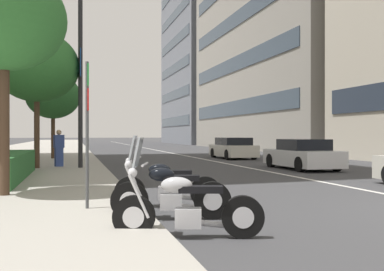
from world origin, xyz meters
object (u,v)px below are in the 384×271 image
(street_lamp_with_banners, at_px, (88,52))
(car_lead_in_lane, at_px, (302,155))
(motorcycle_second_in_row, at_px, (166,186))
(street_tree_far_plaza, at_px, (4,19))
(motorcycle_under_tarp, at_px, (185,208))
(car_far_down_avenue, at_px, (233,148))
(pedestrian_on_plaza, at_px, (59,148))
(street_tree_by_lamp_post, at_px, (37,67))
(motorcycle_far_end_row, at_px, (169,194))
(parking_sign_by_curb, at_px, (87,117))
(street_tree_mid_sidewalk, at_px, (53,96))

(street_lamp_with_banners, bearing_deg, car_lead_in_lane, -98.47)
(motorcycle_second_in_row, bearing_deg, street_tree_far_plaza, -12.93)
(motorcycle_under_tarp, bearing_deg, street_lamp_with_banners, -69.98)
(car_far_down_avenue, height_order, street_tree_far_plaza, street_tree_far_plaza)
(car_far_down_avenue, xyz_separation_m, pedestrian_on_plaza, (-6.56, 10.25, 0.30))
(street_lamp_with_banners, relative_size, pedestrian_on_plaza, 5.12)
(motorcycle_under_tarp, xyz_separation_m, pedestrian_on_plaza, (13.48, 2.18, 0.49))
(car_far_down_avenue, distance_m, street_tree_far_plaza, 19.48)
(motorcycle_under_tarp, height_order, street_lamp_with_banners, street_lamp_with_banners)
(car_lead_in_lane, bearing_deg, motorcycle_under_tarp, 144.56)
(motorcycle_second_in_row, bearing_deg, street_tree_by_lamp_post, -58.16)
(motorcycle_far_end_row, height_order, street_tree_far_plaza, street_tree_far_plaza)
(parking_sign_by_curb, bearing_deg, street_lamp_with_banners, -1.87)
(street_lamp_with_banners, xyz_separation_m, street_tree_by_lamp_post, (0.20, 2.03, -0.66))
(motorcycle_far_end_row, distance_m, parking_sign_by_curb, 2.07)
(motorcycle_under_tarp, distance_m, car_far_down_avenue, 21.60)
(parking_sign_by_curb, relative_size, street_tree_mid_sidewalk, 0.56)
(motorcycle_under_tarp, relative_size, car_far_down_avenue, 0.52)
(parking_sign_by_curb, bearing_deg, pedestrian_on_plaza, 4.33)
(motorcycle_far_end_row, relative_size, pedestrian_on_plaza, 1.36)
(street_lamp_with_banners, distance_m, street_tree_far_plaza, 8.40)
(car_lead_in_lane, bearing_deg, car_far_down_avenue, -0.14)
(street_tree_by_lamp_post, distance_m, street_tree_mid_sidewalk, 7.54)
(street_tree_mid_sidewalk, bearing_deg, car_lead_in_lane, -130.16)
(motorcycle_under_tarp, distance_m, car_lead_in_lane, 13.76)
(motorcycle_far_end_row, distance_m, car_lead_in_lane, 12.57)
(street_lamp_with_banners, bearing_deg, motorcycle_far_end_row, -174.60)
(motorcycle_second_in_row, height_order, car_lead_in_lane, motorcycle_second_in_row)
(street_lamp_with_banners, height_order, pedestrian_on_plaza, street_lamp_with_banners)
(car_lead_in_lane, distance_m, street_tree_mid_sidewalk, 14.37)
(street_tree_by_lamp_post, bearing_deg, motorcycle_second_in_row, -161.78)
(parking_sign_by_curb, height_order, street_tree_far_plaza, street_tree_far_plaza)
(street_lamp_with_banners, relative_size, street_tree_mid_sidewalk, 1.64)
(motorcycle_under_tarp, height_order, parking_sign_by_curb, parking_sign_by_curb)
(car_far_down_avenue, bearing_deg, street_lamp_with_banners, 129.28)
(motorcycle_far_end_row, height_order, street_tree_by_lamp_post, street_tree_by_lamp_post)
(parking_sign_by_curb, distance_m, street_tree_mid_sidewalk, 18.26)
(car_lead_in_lane, bearing_deg, parking_sign_by_curb, 134.34)
(car_lead_in_lane, height_order, street_tree_far_plaza, street_tree_far_plaza)
(street_lamp_with_banners, bearing_deg, street_tree_mid_sidewalk, 12.63)
(motorcycle_under_tarp, relative_size, street_tree_by_lamp_post, 0.39)
(motorcycle_under_tarp, xyz_separation_m, street_lamp_with_banners, (12.53, 0.98, 4.46))
(motorcycle_second_in_row, height_order, parking_sign_by_curb, parking_sign_by_curb)
(motorcycle_far_end_row, xyz_separation_m, car_far_down_avenue, (18.58, -8.00, 0.18))
(motorcycle_under_tarp, height_order, street_tree_mid_sidewalk, street_tree_mid_sidewalk)
(motorcycle_far_end_row, bearing_deg, motorcycle_under_tarp, 100.74)
(car_far_down_avenue, xyz_separation_m, street_lamp_with_banners, (-7.51, 9.05, 4.27))
(motorcycle_under_tarp, relative_size, street_tree_far_plaza, 0.42)
(motorcycle_far_end_row, bearing_deg, street_lamp_with_banners, -71.28)
(motorcycle_second_in_row, bearing_deg, motorcycle_under_tarp, 98.04)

